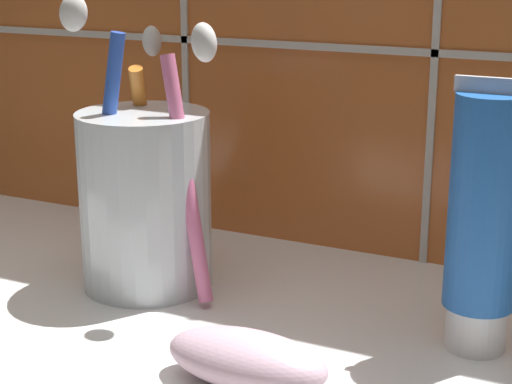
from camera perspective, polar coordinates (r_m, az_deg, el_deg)
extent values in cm
cube|color=white|center=(48.25, 4.04, -11.29)|extent=(74.71, 31.43, 2.00)
cube|color=beige|center=(57.53, 10.03, 9.21)|extent=(84.71, 0.24, 0.50)
cylinder|color=silver|center=(54.49, -7.38, -0.55)|extent=(8.34, 8.34, 11.27)
cylinder|color=pink|center=(51.33, -4.63, 0.84)|extent=(4.44, 2.85, 14.75)
ellipsoid|color=white|center=(48.02, -3.49, 9.93)|extent=(2.53, 2.14, 2.55)
cylinder|color=orange|center=(58.32, -7.25, 2.06)|extent=(3.28, 6.30, 13.71)
ellipsoid|color=white|center=(60.08, -6.95, 9.95)|extent=(2.12, 2.72, 2.68)
cylinder|color=blue|center=(53.86, -10.08, 2.07)|extent=(3.52, 1.90, 15.93)
ellipsoid|color=white|center=(52.88, -12.08, 11.59)|extent=(2.32, 1.86, 2.44)
cylinder|color=white|center=(48.56, 14.45, -8.64)|extent=(3.25, 3.25, 2.53)
cylinder|color=blue|center=(46.11, 15.06, -0.70)|extent=(3.83, 3.83, 11.51)
cube|color=silver|center=(44.75, 15.64, 6.86)|extent=(4.02, 0.36, 0.80)
ellipsoid|color=#DBB2C6|center=(43.32, -0.64, -11.10)|extent=(8.61, 4.12, 2.76)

